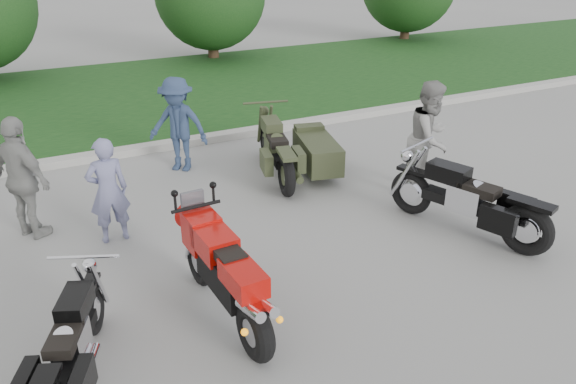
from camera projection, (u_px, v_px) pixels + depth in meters
name	position (u px, v px, depth m)	size (l,w,h in m)	color
ground	(285.00, 315.00, 6.55)	(80.00, 80.00, 0.00)	gray
curb	(154.00, 147.00, 11.37)	(60.00, 0.30, 0.15)	#A9A79F
grass_strip	(113.00, 98.00, 14.73)	(60.00, 8.00, 0.14)	#28581E
sportbike_red	(225.00, 273.00, 6.23)	(0.43, 2.24, 1.06)	black
cruiser_left	(70.00, 353.00, 5.35)	(0.96, 2.03, 0.83)	black
cruiser_right	(473.00, 204.00, 8.08)	(1.08, 2.44, 0.98)	black
cruiser_sidecar	(301.00, 152.00, 10.08)	(1.55, 2.45, 0.96)	black
person_stripe	(108.00, 191.00, 7.82)	(0.57, 0.37, 1.56)	#787AA3
person_grey	(430.00, 138.00, 9.24)	(0.93, 0.73, 1.92)	gray
person_denim	(178.00, 125.00, 10.16)	(1.12, 0.65, 1.74)	navy
person_back	(23.00, 179.00, 7.88)	(1.06, 0.44, 1.81)	gray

